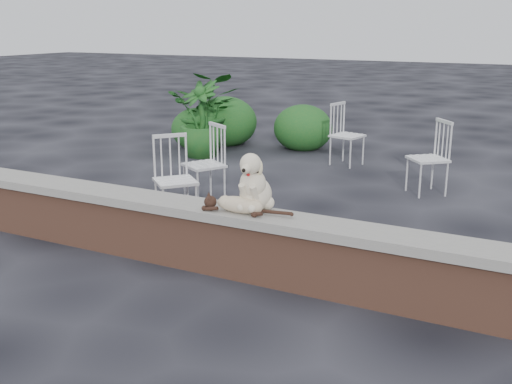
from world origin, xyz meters
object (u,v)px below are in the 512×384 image
at_px(chair_e, 347,135).
at_px(potted_plant_a, 206,111).
at_px(chair_d, 428,158).
at_px(chair_a, 175,180).
at_px(cat, 239,204).
at_px(potted_plant_b, 201,119).
at_px(dog, 256,180).
at_px(chair_b, 204,164).

bearing_deg(chair_e, potted_plant_a, 102.96).
bearing_deg(chair_d, chair_a, -82.86).
bearing_deg(chair_d, cat, -54.07).
height_order(chair_a, potted_plant_b, potted_plant_b).
height_order(dog, potted_plant_a, potted_plant_a).
bearing_deg(chair_a, chair_e, 28.88).
height_order(chair_b, chair_e, same).
xyz_separation_m(chair_d, potted_plant_a, (-3.96, 1.15, 0.19)).
bearing_deg(chair_b, potted_plant_a, 151.90).
bearing_deg(cat, potted_plant_b, 121.96).
bearing_deg(potted_plant_b, chair_e, 11.71).
relative_size(cat, potted_plant_b, 0.75).
relative_size(dog, chair_a, 0.55).
xyz_separation_m(cat, chair_d, (0.87, 3.39, -0.19)).
distance_m(dog, potted_plant_b, 4.85).
relative_size(dog, potted_plant_b, 0.42).
xyz_separation_m(cat, chair_b, (-1.47, 1.82, -0.19)).
bearing_deg(chair_d, potted_plant_b, -138.95).
bearing_deg(chair_b, chair_d, 64.93).
distance_m(chair_d, chair_a, 3.24).
height_order(cat, potted_plant_b, potted_plant_b).
distance_m(dog, potted_plant_a, 5.42).
height_order(chair_a, potted_plant_a, potted_plant_a).
bearing_deg(cat, dog, 58.30).
bearing_deg(chair_e, dog, -157.37).
distance_m(cat, chair_b, 2.35).
xyz_separation_m(chair_a, potted_plant_a, (-1.74, 3.51, 0.19)).
height_order(chair_d, chair_a, same).
xyz_separation_m(chair_d, chair_b, (-2.34, -1.57, 0.00)).
bearing_deg(dog, chair_b, 129.14).
bearing_deg(chair_e, chair_d, -113.13).
bearing_deg(chair_a, potted_plant_b, 68.88).
relative_size(dog, chair_e, 0.55).
distance_m(chair_b, potted_plant_a, 3.17).
bearing_deg(chair_d, chair_e, -167.08).
height_order(chair_b, chair_a, same).
xyz_separation_m(cat, chair_a, (-1.34, 1.03, -0.19)).
bearing_deg(dog, cat, -121.70).
bearing_deg(potted_plant_a, potted_plant_b, -67.43).
relative_size(chair_b, potted_plant_b, 0.77).
xyz_separation_m(dog, chair_d, (0.79, 3.24, -0.37)).
bearing_deg(potted_plant_a, chair_e, -1.36).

